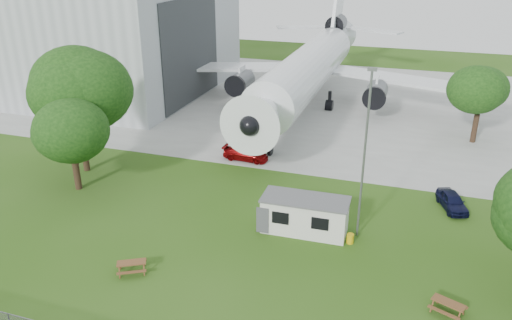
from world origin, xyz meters
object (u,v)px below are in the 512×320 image
(hangar, at_px, (66,19))
(airliner, at_px, (311,65))
(picnic_east, at_px, (447,313))
(site_cabin, at_px, (305,215))
(picnic_west, at_px, (133,272))

(hangar, xyz_separation_m, airliner, (35.97, -0.14, -4.14))
(airliner, distance_m, picnic_east, 40.18)
(airliner, bearing_deg, site_cabin, -77.91)
(airliner, xyz_separation_m, site_cabin, (6.49, -30.27, -3.96))
(hangar, distance_m, picnic_west, 51.90)
(picnic_west, bearing_deg, site_cabin, 13.15)
(hangar, relative_size, airliner, 0.90)
(site_cabin, bearing_deg, hangar, 144.38)
(airliner, height_order, picnic_east, airliner)
(picnic_west, xyz_separation_m, picnic_east, (18.89, 2.19, 0.00))
(site_cabin, xyz_separation_m, picnic_east, (9.66, -6.14, -1.31))
(hangar, height_order, picnic_west, hangar)
(hangar, xyz_separation_m, picnic_east, (52.12, -36.55, -9.41))
(hangar, relative_size, picnic_east, 23.89)
(picnic_west, bearing_deg, picnic_east, -22.31)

